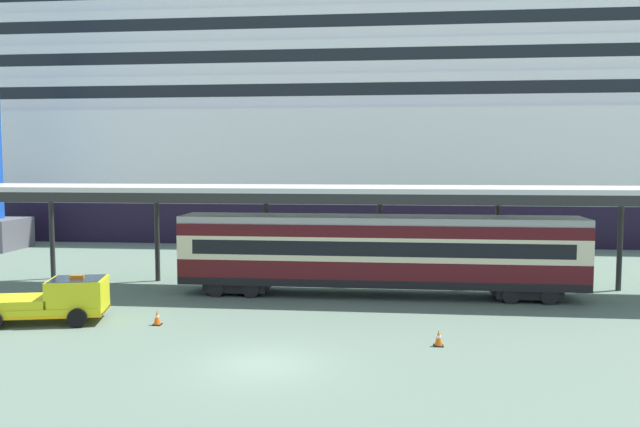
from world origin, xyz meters
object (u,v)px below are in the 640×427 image
at_px(service_truck, 55,299).
at_px(traffic_cone_near, 157,318).
at_px(cruise_ship, 399,104).
at_px(traffic_cone_mid, 439,338).
at_px(train_carriage, 379,251).

height_order(service_truck, traffic_cone_near, service_truck).
xyz_separation_m(cruise_ship, service_truck, (-15.10, -40.33, -11.68)).
height_order(traffic_cone_near, traffic_cone_mid, traffic_cone_near).
distance_m(cruise_ship, service_truck, 44.62).
distance_m(service_truck, traffic_cone_near, 4.54).
bearing_deg(traffic_cone_near, train_carriage, 36.55).
bearing_deg(traffic_cone_mid, cruise_ship, 91.30).
distance_m(train_carriage, traffic_cone_mid, 9.17).
bearing_deg(traffic_cone_mid, service_truck, 173.62).
bearing_deg(train_carriage, service_truck, -153.44).
relative_size(cruise_ship, service_truck, 24.76).
bearing_deg(service_truck, traffic_cone_near, 0.33).
relative_size(train_carriage, service_truck, 3.67).
bearing_deg(train_carriage, cruise_ship, 87.56).
distance_m(traffic_cone_near, traffic_cone_mid, 11.71).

